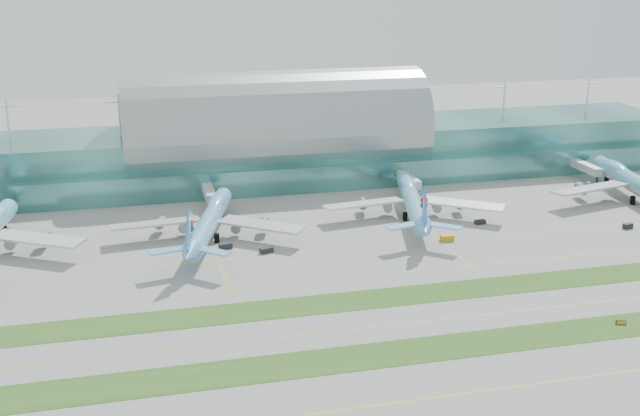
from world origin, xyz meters
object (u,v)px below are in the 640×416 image
object	(u,v)px
airliner_c	(412,200)
taxiway_sign_east	(621,322)
airliner_b	(210,220)
terminal	(275,143)
airliner_d	(637,183)

from	to	relation	value
airliner_c	taxiway_sign_east	bearing A→B (deg)	-63.98
airliner_b	airliner_c	world-z (taller)	airliner_c
airliner_b	terminal	bearing A→B (deg)	79.35
airliner_b	airliner_c	xyz separation A→B (m)	(69.89, 4.96, 0.01)
terminal	taxiway_sign_east	size ratio (longest dim) A/B	138.56
airliner_b	airliner_c	size ratio (longest dim) A/B	0.99
airliner_c	airliner_d	size ratio (longest dim) A/B	0.89
airliner_c	taxiway_sign_east	distance (m)	94.98
terminal	airliner_d	world-z (taller)	terminal
airliner_d	terminal	bearing A→B (deg)	160.57
airliner_b	taxiway_sign_east	size ratio (longest dim) A/B	28.11
taxiway_sign_east	airliner_d	bearing A→B (deg)	71.85
airliner_c	taxiway_sign_east	size ratio (longest dim) A/B	28.33
taxiway_sign_east	airliner_c	bearing A→B (deg)	119.82
terminal	airliner_b	xyz separation A→B (m)	(-34.58, -68.06, -8.25)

